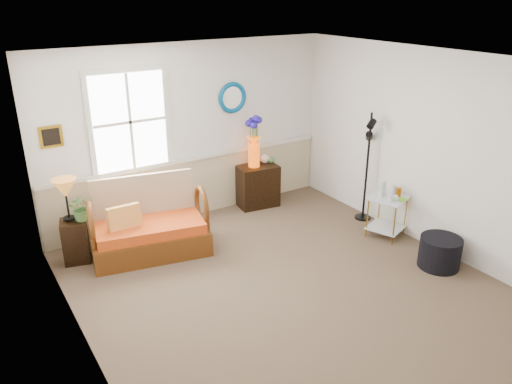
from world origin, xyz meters
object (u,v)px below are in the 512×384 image
cabinet (258,186)px  side_table (386,217)px  loveseat (148,219)px  ottoman (440,252)px  floor_lamp (367,168)px  lamp_stand (76,241)px

cabinet → side_table: cabinet is taller
loveseat → ottoman: loveseat is taller
loveseat → side_table: 3.27m
loveseat → floor_lamp: floor_lamp is taller
ottoman → loveseat: bearing=141.5°
side_table → floor_lamp: size_ratio=0.36×
side_table → loveseat: bearing=155.4°
cabinet → ottoman: (0.88, -2.85, -0.14)m
cabinet → loveseat: bearing=-157.3°
lamp_stand → floor_lamp: floor_lamp is taller
lamp_stand → ottoman: lamp_stand is taller
ottoman → floor_lamp: bearing=82.7°
ottoman → cabinet: bearing=107.3°
side_table → lamp_stand: bearing=156.8°
ottoman → lamp_stand: bearing=145.5°
floor_lamp → ottoman: 1.69m
side_table → ottoman: size_ratio=1.15×
lamp_stand → cabinet: cabinet is taller
lamp_stand → cabinet: bearing=4.6°
floor_lamp → ottoman: floor_lamp is taller
loveseat → lamp_stand: 0.95m
loveseat → side_table: (2.97, -1.36, -0.19)m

